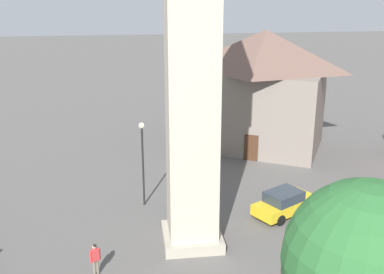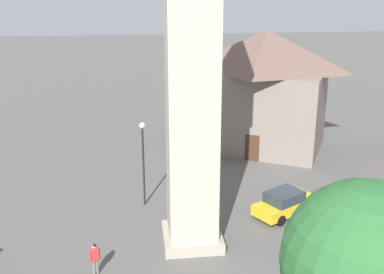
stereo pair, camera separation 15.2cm
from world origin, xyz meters
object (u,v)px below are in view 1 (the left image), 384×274
at_px(tree, 366,262).
at_px(lamp_post, 143,151).
at_px(building_corner_back, 263,89).
at_px(pedestrian, 95,257).
at_px(car_red_corner, 285,203).

height_order(tree, lamp_post, tree).
bearing_deg(lamp_post, building_corner_back, 133.72).
distance_m(pedestrian, lamp_post, 8.13).
bearing_deg(car_red_corner, building_corner_back, 171.31).
relative_size(pedestrian, lamp_post, 0.31).
xyz_separation_m(pedestrian, building_corner_back, (-17.01, 12.72, 3.95)).
xyz_separation_m(pedestrian, lamp_post, (-7.29, 2.55, 2.56)).
relative_size(tree, lamp_post, 1.35).
xyz_separation_m(building_corner_back, lamp_post, (9.72, -10.17, -1.39)).
xyz_separation_m(pedestrian, tree, (6.94, 9.71, 3.37)).
bearing_deg(tree, lamp_post, -153.29).
bearing_deg(building_corner_back, tree, -7.16).
relative_size(pedestrian, tree, 0.23).
height_order(pedestrian, tree, tree).
relative_size(tree, building_corner_back, 0.60).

